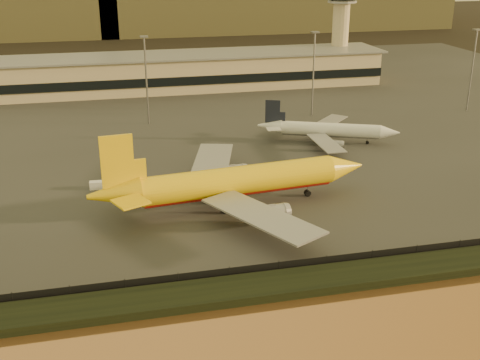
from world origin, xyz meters
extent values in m
plane|color=black|center=(0.00, 0.00, 0.00)|extent=(900.00, 900.00, 0.00)
cube|color=black|center=(0.00, -17.00, 0.70)|extent=(320.00, 7.00, 1.40)
cube|color=#2D2D2D|center=(0.00, 95.00, 0.10)|extent=(320.00, 220.00, 0.20)
cube|color=black|center=(0.00, -13.00, 1.30)|extent=(300.00, 0.05, 2.20)
cube|color=tan|center=(0.00, 125.00, 6.20)|extent=(160.00, 22.00, 12.00)
cube|color=black|center=(0.00, 113.80, 5.20)|extent=(160.00, 0.60, 3.00)
cube|color=gray|center=(0.00, 125.00, 12.50)|extent=(164.00, 24.00, 0.60)
cylinder|color=tan|center=(70.00, 131.00, 15.20)|extent=(6.40, 6.40, 30.00)
cylinder|color=gray|center=(70.00, 131.00, 29.40)|extent=(11.20, 11.20, 0.80)
cylinder|color=slate|center=(-10.00, 80.00, 12.70)|extent=(0.50, 0.50, 25.00)
cube|color=slate|center=(-10.00, 80.00, 25.40)|extent=(2.20, 2.20, 0.40)
cylinder|color=slate|center=(40.00, 78.00, 12.70)|extent=(0.50, 0.50, 25.00)
cube|color=slate|center=(40.00, 78.00, 25.40)|extent=(2.20, 2.20, 0.40)
cylinder|color=slate|center=(90.00, 72.00, 12.70)|extent=(0.50, 0.50, 25.00)
cube|color=slate|center=(90.00, 72.00, 25.40)|extent=(2.20, 2.20, 0.40)
cylinder|color=yellow|center=(2.20, 15.10, 5.62)|extent=(39.86, 9.73, 5.70)
cylinder|color=red|center=(2.20, 15.10, 4.62)|extent=(38.65, 8.37, 4.45)
cone|color=yellow|center=(25.65, 17.52, 5.62)|extent=(8.22, 6.46, 5.70)
cone|color=yellow|center=(-22.35, 12.57, 6.05)|extent=(10.41, 6.69, 5.70)
cube|color=yellow|center=(-21.26, 12.68, 12.32)|extent=(6.05, 1.07, 9.98)
cube|color=yellow|center=(-20.76, 18.47, 6.47)|extent=(6.50, 6.45, 0.34)
cube|color=yellow|center=(-19.59, 7.12, 6.47)|extent=(7.21, 7.18, 0.34)
cube|color=gray|center=(-0.45, 30.10, 4.62)|extent=(14.22, 25.84, 0.34)
cylinder|color=gray|center=(2.65, 26.70, 3.05)|extent=(6.87, 3.80, 3.14)
cube|color=gray|center=(2.66, -0.12, 4.62)|extent=(18.33, 25.40, 0.34)
cylinder|color=gray|center=(5.01, 3.84, 3.05)|extent=(6.87, 3.80, 3.14)
cylinder|color=black|center=(17.20, 16.65, 0.83)|extent=(1.35, 1.12, 1.25)
cylinder|color=slate|center=(17.20, 16.65, 1.48)|extent=(0.22, 0.22, 2.57)
cylinder|color=black|center=(-1.63, 12.13, 0.83)|extent=(1.35, 1.12, 1.25)
cylinder|color=slate|center=(-1.63, 12.13, 1.48)|extent=(0.22, 0.22, 2.57)
cylinder|color=black|center=(-2.16, 17.24, 0.83)|extent=(1.35, 1.12, 1.25)
cylinder|color=slate|center=(-2.16, 17.24, 1.48)|extent=(0.22, 0.22, 2.57)
cylinder|color=white|center=(35.42, 50.81, 3.62)|extent=(25.25, 13.42, 3.60)
cylinder|color=gray|center=(35.42, 50.81, 2.99)|extent=(24.28, 12.41, 2.81)
cone|color=white|center=(49.66, 44.78, 3.62)|extent=(6.04, 5.28, 3.60)
cone|color=white|center=(20.51, 57.12, 3.89)|extent=(7.37, 5.84, 3.60)
cube|color=black|center=(21.18, 56.84, 7.84)|extent=(3.76, 1.81, 6.30)
cube|color=white|center=(23.24, 59.88, 4.16)|extent=(4.96, 4.94, 0.22)
cube|color=white|center=(20.43, 53.25, 4.16)|extent=(3.88, 3.72, 0.22)
cube|color=gray|center=(38.62, 60.20, 2.99)|extent=(15.00, 15.01, 0.22)
cylinder|color=gray|center=(39.32, 57.26, 2.00)|extent=(4.75, 3.51, 1.98)
cube|color=gray|center=(30.90, 41.98, 2.99)|extent=(5.31, 16.27, 0.22)
cylinder|color=gray|center=(33.50, 43.52, 2.00)|extent=(4.75, 3.51, 1.98)
cylinder|color=black|center=(44.53, 46.95, 0.60)|extent=(0.97, 0.89, 0.79)
cylinder|color=slate|center=(44.53, 46.95, 1.01)|extent=(0.19, 0.19, 1.62)
cylinder|color=black|center=(32.30, 50.37, 0.60)|extent=(0.97, 0.89, 0.79)
cylinder|color=slate|center=(32.30, 50.37, 1.01)|extent=(0.19, 0.19, 1.62)
cylinder|color=black|center=(33.57, 53.35, 0.60)|extent=(0.97, 0.89, 0.79)
cylinder|color=slate|center=(33.57, 53.35, 1.01)|extent=(0.19, 0.19, 1.62)
cube|color=yellow|center=(10.22, 27.35, 1.02)|extent=(3.66, 1.70, 1.63)
cube|color=white|center=(-25.25, 30.86, 1.03)|extent=(3.78, 1.86, 1.66)
camera|label=1|loc=(-23.22, -93.02, 48.69)|focal=45.00mm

